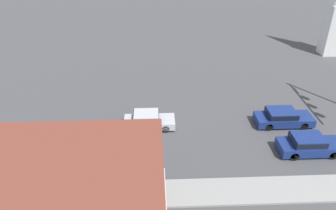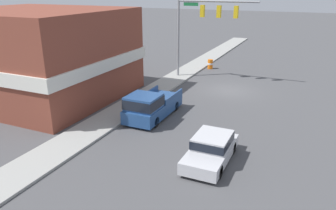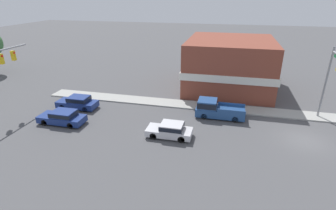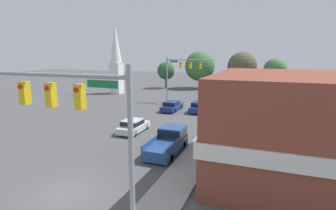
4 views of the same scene
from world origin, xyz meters
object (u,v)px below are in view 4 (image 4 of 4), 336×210
object	(u,v)px
car_lead	(133,125)
car_second_ahead	(172,106)
car_oncoming	(199,107)
pickup_truck_parked	(169,141)

from	to	relation	value
car_lead	car_second_ahead	xyz separation A→B (m)	(0.08, 11.46, 0.01)
car_second_ahead	car_oncoming	bearing A→B (deg)	8.68
car_lead	car_oncoming	distance (m)	12.71
car_second_ahead	pickup_truck_parked	world-z (taller)	pickup_truck_parked
car_oncoming	pickup_truck_parked	xyz separation A→B (m)	(1.42, -15.85, 0.16)
car_lead	car_oncoming	size ratio (longest dim) A/B	0.91
car_lead	car_second_ahead	distance (m)	11.46
pickup_truck_parked	car_lead	bearing A→B (deg)	145.02
car_lead	car_oncoming	bearing A→B (deg)	71.65
car_second_ahead	pickup_truck_parked	distance (m)	16.16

